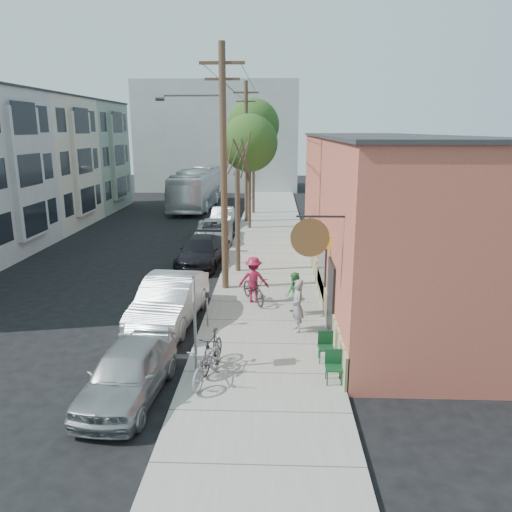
{
  "coord_description": "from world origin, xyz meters",
  "views": [
    {
      "loc": [
        4.56,
        -16.85,
        6.84
      ],
      "look_at": [
        3.77,
        4.08,
        1.5
      ],
      "focal_mm": 35.0,
      "sensor_mm": 36.0,
      "label": 1
    }
  ],
  "objects_px": {
    "parking_meter_far": "(229,248)",
    "tree_bare": "(238,221)",
    "patron_green": "(294,294)",
    "car_1": "(169,301)",
    "cyclist": "(254,280)",
    "car_0": "(128,373)",
    "parked_bike_a": "(212,350)",
    "car_2": "(201,252)",
    "patio_chair_b": "(334,367)",
    "car_3": "(214,231)",
    "parking_meter_near": "(207,303)",
    "sign_post": "(195,314)",
    "utility_pole_near": "(222,165)",
    "tree_leafy_far": "(253,125)",
    "parked_bike_b": "(207,363)",
    "patio_chair_a": "(326,347)",
    "bus": "(197,188)",
    "car_4": "(222,217)",
    "patron_grey": "(297,306)",
    "tree_leafy_mid": "(249,143)"
  },
  "relations": [
    {
      "from": "tree_leafy_far",
      "to": "car_1",
      "type": "height_order",
      "value": "tree_leafy_far"
    },
    {
      "from": "patron_grey",
      "to": "car_3",
      "type": "height_order",
      "value": "patron_grey"
    },
    {
      "from": "cyclist",
      "to": "car_1",
      "type": "height_order",
      "value": "cyclist"
    },
    {
      "from": "tree_leafy_mid",
      "to": "parked_bike_a",
      "type": "xyz_separation_m",
      "value": [
        0.0,
        -21.16,
        -5.22
      ]
    },
    {
      "from": "utility_pole_near",
      "to": "tree_leafy_far",
      "type": "distance_m",
      "value": 20.18
    },
    {
      "from": "utility_pole_near",
      "to": "car_2",
      "type": "relative_size",
      "value": 2.01
    },
    {
      "from": "parking_meter_near",
      "to": "sign_post",
      "type": "bearing_deg",
      "value": -88.23
    },
    {
      "from": "parking_meter_far",
      "to": "utility_pole_near",
      "type": "bearing_deg",
      "value": -87.98
    },
    {
      "from": "patio_chair_b",
      "to": "cyclist",
      "type": "bearing_deg",
      "value": 112.12
    },
    {
      "from": "parking_meter_far",
      "to": "car_2",
      "type": "distance_m",
      "value": 1.49
    },
    {
      "from": "parking_meter_far",
      "to": "parked_bike_b",
      "type": "distance_m",
      "value": 12.27
    },
    {
      "from": "parking_meter_near",
      "to": "utility_pole_near",
      "type": "height_order",
      "value": "utility_pole_near"
    },
    {
      "from": "tree_leafy_mid",
      "to": "parking_meter_far",
      "type": "bearing_deg",
      "value": -93.26
    },
    {
      "from": "patron_green",
      "to": "car_1",
      "type": "bearing_deg",
      "value": -96.08
    },
    {
      "from": "sign_post",
      "to": "car_1",
      "type": "height_order",
      "value": "sign_post"
    },
    {
      "from": "patio_chair_a",
      "to": "bus",
      "type": "distance_m",
      "value": 31.84
    },
    {
      "from": "tree_leafy_mid",
      "to": "car_4",
      "type": "xyz_separation_m",
      "value": [
        -2.0,
        1.1,
        -5.23
      ]
    },
    {
      "from": "utility_pole_near",
      "to": "bus",
      "type": "relative_size",
      "value": 0.81
    },
    {
      "from": "patio_chair_b",
      "to": "car_2",
      "type": "relative_size",
      "value": 0.18
    },
    {
      "from": "patio_chair_a",
      "to": "parked_bike_b",
      "type": "relative_size",
      "value": 0.43
    },
    {
      "from": "parked_bike_a",
      "to": "car_2",
      "type": "relative_size",
      "value": 0.36
    },
    {
      "from": "patio_chair_a",
      "to": "bus",
      "type": "height_order",
      "value": "bus"
    },
    {
      "from": "tree_leafy_far",
      "to": "car_0",
      "type": "bearing_deg",
      "value": -93.93
    },
    {
      "from": "cyclist",
      "to": "car_0",
      "type": "bearing_deg",
      "value": 72.15
    },
    {
      "from": "parking_meter_far",
      "to": "car_1",
      "type": "xyz_separation_m",
      "value": [
        -1.45,
        -7.75,
        -0.13
      ]
    },
    {
      "from": "sign_post",
      "to": "car_2",
      "type": "bearing_deg",
      "value": 97.49
    },
    {
      "from": "parking_meter_near",
      "to": "parked_bike_b",
      "type": "bearing_deg",
      "value": -82.49
    },
    {
      "from": "cyclist",
      "to": "car_3",
      "type": "relative_size",
      "value": 0.37
    },
    {
      "from": "cyclist",
      "to": "parking_meter_near",
      "type": "bearing_deg",
      "value": 64.36
    },
    {
      "from": "cyclist",
      "to": "patron_green",
      "type": "bearing_deg",
      "value": 142.3
    },
    {
      "from": "car_1",
      "to": "patron_grey",
      "type": "bearing_deg",
      "value": -6.97
    },
    {
      "from": "tree_bare",
      "to": "parked_bike_b",
      "type": "distance_m",
      "value": 11.17
    },
    {
      "from": "patio_chair_a",
      "to": "parked_bike_a",
      "type": "xyz_separation_m",
      "value": [
        -3.31,
        -0.56,
        0.1
      ]
    },
    {
      "from": "patron_green",
      "to": "cyclist",
      "type": "bearing_deg",
      "value": -145.51
    },
    {
      "from": "patio_chair_a",
      "to": "patron_green",
      "type": "relative_size",
      "value": 0.54
    },
    {
      "from": "patio_chair_a",
      "to": "car_1",
      "type": "bearing_deg",
      "value": 144.57
    },
    {
      "from": "tree_bare",
      "to": "car_0",
      "type": "distance_m",
      "value": 12.04
    },
    {
      "from": "tree_bare",
      "to": "parked_bike_a",
      "type": "bearing_deg",
      "value": -90.0
    },
    {
      "from": "parking_meter_near",
      "to": "parking_meter_far",
      "type": "height_order",
      "value": "same"
    },
    {
      "from": "car_0",
      "to": "bus",
      "type": "bearing_deg",
      "value": 99.89
    },
    {
      "from": "patio_chair_a",
      "to": "car_3",
      "type": "xyz_separation_m",
      "value": [
        -5.31,
        16.63,
        0.1
      ]
    },
    {
      "from": "sign_post",
      "to": "utility_pole_near",
      "type": "bearing_deg",
      "value": 89.7
    },
    {
      "from": "patio_chair_b",
      "to": "bus",
      "type": "bearing_deg",
      "value": 106.38
    },
    {
      "from": "parking_meter_far",
      "to": "tree_bare",
      "type": "distance_m",
      "value": 2.11
    },
    {
      "from": "patio_chair_b",
      "to": "car_3",
      "type": "relative_size",
      "value": 0.18
    },
    {
      "from": "tree_leafy_mid",
      "to": "patio_chair_a",
      "type": "xyz_separation_m",
      "value": [
        3.31,
        -20.61,
        -5.33
      ]
    },
    {
      "from": "parking_meter_far",
      "to": "car_4",
      "type": "height_order",
      "value": "parking_meter_far"
    },
    {
      "from": "sign_post",
      "to": "patio_chair_a",
      "type": "relative_size",
      "value": 3.18
    },
    {
      "from": "parked_bike_b",
      "to": "parked_bike_a",
      "type": "bearing_deg",
      "value": 99.4
    },
    {
      "from": "cyclist",
      "to": "car_0",
      "type": "xyz_separation_m",
      "value": [
        -2.95,
        -7.23,
        -0.34
      ]
    }
  ]
}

